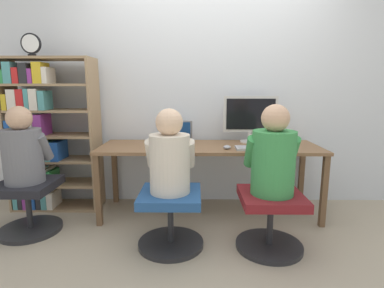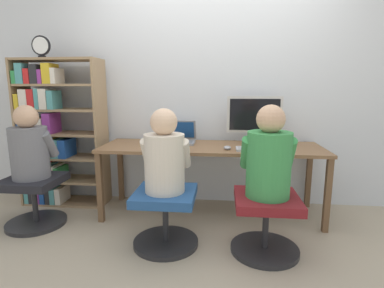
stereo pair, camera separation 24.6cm
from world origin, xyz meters
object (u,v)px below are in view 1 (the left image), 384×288
(office_chair_side, at_px, (28,203))
(keyboard, at_px, (260,148))
(desk_clock, at_px, (31,44))
(person_near_shelf, at_px, (23,150))
(office_chair_right, at_px, (171,215))
(bookshelf, at_px, (42,137))
(person_at_monitor, at_px, (273,156))
(desktop_monitor, at_px, (250,118))
(office_chair_left, at_px, (270,217))
(person_at_laptop, at_px, (170,157))
(laptop, at_px, (176,138))

(office_chair_side, bearing_deg, keyboard, 6.53)
(desk_clock, distance_m, person_near_shelf, 1.03)
(desk_clock, bearing_deg, office_chair_right, -26.94)
(keyboard, distance_m, office_chair_side, 2.13)
(office_chair_right, bearing_deg, bookshelf, 150.76)
(person_near_shelf, bearing_deg, person_at_monitor, -7.26)
(desktop_monitor, bearing_deg, desk_clock, -176.01)
(keyboard, height_order, office_chair_left, keyboard)
(person_at_laptop, xyz_separation_m, person_near_shelf, (-1.27, 0.23, -0.00))
(laptop, xyz_separation_m, person_at_monitor, (0.79, -0.81, 0.00))
(desktop_monitor, distance_m, desk_clock, 2.23)
(office_chair_side, relative_size, person_near_shelf, 0.80)
(desk_clock, relative_size, office_chair_side, 0.40)
(laptop, height_order, office_chair_side, laptop)
(desktop_monitor, relative_size, person_near_shelf, 0.84)
(person_at_monitor, distance_m, bookshelf, 2.30)
(desk_clock, bearing_deg, office_chair_left, -18.49)
(bookshelf, height_order, office_chair_side, bookshelf)
(office_chair_side, bearing_deg, laptop, 23.59)
(person_at_monitor, distance_m, office_chair_side, 2.13)
(laptop, xyz_separation_m, person_near_shelf, (-1.27, -0.55, -0.01))
(laptop, relative_size, desk_clock, 1.58)
(person_at_laptop, height_order, office_chair_side, person_at_laptop)
(person_at_monitor, bearing_deg, desk_clock, 161.63)
(desktop_monitor, relative_size, person_at_monitor, 0.80)
(office_chair_right, bearing_deg, laptop, 90.10)
(person_at_laptop, height_order, person_near_shelf, person_near_shelf)
(laptop, xyz_separation_m, keyboard, (0.80, -0.32, -0.04))
(desktop_monitor, distance_m, office_chair_right, 1.33)
(bookshelf, relative_size, office_chair_side, 2.94)
(person_at_laptop, bearing_deg, office_chair_right, -90.00)
(laptop, xyz_separation_m, person_at_laptop, (0.00, -0.78, -0.01))
(laptop, bearing_deg, keyboard, -21.72)
(office_chair_left, bearing_deg, office_chair_side, 172.73)
(person_at_monitor, bearing_deg, person_at_laptop, 178.00)
(desktop_monitor, height_order, office_chair_left, desktop_monitor)
(office_chair_right, distance_m, person_at_laptop, 0.48)
(bookshelf, bearing_deg, person_at_laptop, -29.10)
(office_chair_left, bearing_deg, person_at_monitor, 90.00)
(keyboard, relative_size, bookshelf, 0.29)
(person_at_laptop, bearing_deg, keyboard, 30.40)
(keyboard, bearing_deg, bookshelf, 172.20)
(person_at_laptop, relative_size, bookshelf, 0.42)
(person_at_laptop, distance_m, person_near_shelf, 1.29)
(office_chair_left, bearing_deg, desk_clock, 161.51)
(desktop_monitor, bearing_deg, laptop, -176.57)
(desk_clock, relative_size, person_near_shelf, 0.32)
(person_at_laptop, bearing_deg, laptop, 90.10)
(person_at_monitor, height_order, person_at_laptop, person_at_monitor)
(office_chair_left, height_order, bookshelf, bookshelf)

